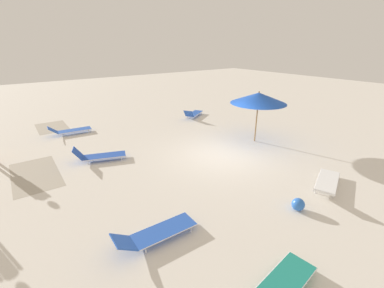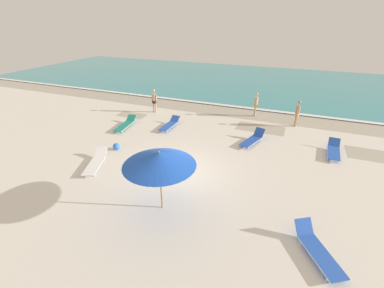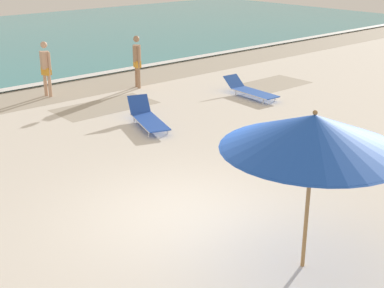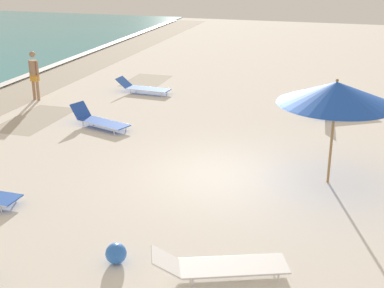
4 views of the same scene
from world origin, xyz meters
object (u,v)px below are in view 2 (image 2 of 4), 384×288
sun_lounger_near_water_left (253,139)px  beachgoer_shoreline_child (298,112)px  beach_umbrella (159,159)px  sun_lounger_under_umbrella (170,124)px  beachgoer_strolling_adult (154,99)px  sun_lounger_mid_beach_pair_a (125,124)px  sun_lounger_mid_beach_solo (317,249)px  sun_lounger_near_water_right (334,150)px  beachgoer_wading_adult (256,103)px  sun_lounger_beside_umbrella (96,162)px  beach_ball (116,146)px

sun_lounger_near_water_left → beachgoer_shoreline_child: 4.27m
beach_umbrella → sun_lounger_under_umbrella: (-3.25, 7.27, -1.94)m
sun_lounger_near_water_left → beachgoer_strolling_adult: (-7.87, 2.58, 0.78)m
sun_lounger_under_umbrella → beachgoer_strolling_adult: size_ratio=1.19×
sun_lounger_under_umbrella → sun_lounger_mid_beach_pair_a: 2.94m
beach_umbrella → sun_lounger_mid_beach_solo: 5.78m
sun_lounger_mid_beach_pair_a → beachgoer_shoreline_child: size_ratio=1.32×
sun_lounger_under_umbrella → sun_lounger_mid_beach_pair_a: (-2.74, -1.06, -0.00)m
sun_lounger_near_water_right → beachgoer_wading_adult: beachgoer_wading_adult is taller
sun_lounger_beside_umbrella → sun_lounger_mid_beach_pair_a: 4.93m
beachgoer_shoreline_child → beachgoer_strolling_adult: size_ratio=1.00×
sun_lounger_under_umbrella → beachgoer_shoreline_child: bearing=24.2°
beachgoer_shoreline_child → beachgoer_strolling_adult: (-10.10, -0.98, 0.00)m
sun_lounger_under_umbrella → beachgoer_shoreline_child: (7.72, 3.27, 0.79)m
sun_lounger_mid_beach_solo → beachgoer_shoreline_child: (-0.98, 10.73, 0.78)m
sun_lounger_near_water_right → sun_lounger_mid_beach_solo: sun_lounger_mid_beach_solo is taller
sun_lounger_mid_beach_solo → beachgoer_wading_adult: size_ratio=1.15×
beachgoer_strolling_adult → beachgoer_shoreline_child: bearing=-167.5°
sun_lounger_near_water_right → beach_ball: size_ratio=5.70×
beach_ball → beach_umbrella: bearing=-36.0°
beachgoer_shoreline_child → beachgoer_strolling_adult: 10.15m
sun_lounger_near_water_left → sun_lounger_mid_beach_solo: (3.20, -7.16, -0.00)m
sun_lounger_near_water_left → beachgoer_wading_adult: size_ratio=1.19×
sun_lounger_near_water_left → sun_lounger_mid_beach_pair_a: 8.27m
beach_umbrella → beachgoer_wading_adult: 11.69m
beachgoer_wading_adult → beach_ball: size_ratio=4.75×
sun_lounger_beside_umbrella → sun_lounger_under_umbrella: bearing=56.4°
sun_lounger_near_water_right → beachgoer_wading_adult: 6.56m
sun_lounger_under_umbrella → sun_lounger_mid_beach_solo: size_ratio=1.04×
beach_ball → beachgoer_strolling_adult: bearing=99.5°
beach_umbrella → beach_ball: (-4.58, 3.34, -1.96)m
beachgoer_strolling_adult → sun_lounger_mid_beach_solo: bearing=145.6°
sun_lounger_mid_beach_solo → beach_ball: bearing=128.6°
sun_lounger_mid_beach_solo → sun_lounger_beside_umbrella: bearing=138.2°
beachgoer_wading_adult → beach_umbrella: bearing=155.2°
sun_lounger_mid_beach_pair_a → sun_lounger_near_water_left: bearing=-2.0°
beachgoer_wading_adult → beachgoer_shoreline_child: (2.85, -0.97, 0.00)m
sun_lounger_under_umbrella → sun_lounger_beside_umbrella: bearing=-100.6°
sun_lounger_near_water_left → beach_ball: bearing=-133.0°
sun_lounger_under_umbrella → beach_ball: (-1.33, -3.94, -0.02)m
sun_lounger_beside_umbrella → sun_lounger_near_water_right: size_ratio=1.10×
sun_lounger_beside_umbrella → beachgoer_wading_adult: 11.73m
sun_lounger_beside_umbrella → beachgoer_strolling_adult: size_ratio=1.32×
sun_lounger_mid_beach_solo → beach_ball: size_ratio=5.47×
beach_umbrella → sun_lounger_under_umbrella: 8.20m
beachgoer_wading_adult → beachgoer_strolling_adult: bearing=88.3°
sun_lounger_near_water_left → sun_lounger_mid_beach_pair_a: sun_lounger_near_water_left is taller
beachgoer_strolling_adult → beach_ball: bearing=106.5°
beachgoer_wading_adult → sun_lounger_near_water_right: bearing=-148.2°
sun_lounger_under_umbrella → beachgoer_shoreline_child: 8.42m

